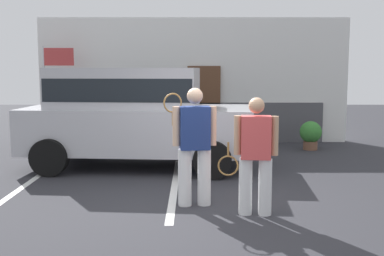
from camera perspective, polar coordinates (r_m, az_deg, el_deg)
name	(u,v)px	position (r m, az deg, el deg)	size (l,w,h in m)	color
ground_plane	(196,210)	(7.06, 0.47, -9.72)	(40.00, 40.00, 0.00)	#2D2D33
parking_stripe_0	(27,185)	(8.99, -19.01, -6.39)	(0.12, 4.40, 0.01)	silver
parking_stripe_1	(176,185)	(8.51, -1.93, -6.76)	(0.12, 4.40, 0.01)	silver
house_frontage	(195,84)	(13.32, 0.32, 5.23)	(8.45, 0.40, 3.40)	white
parked_suv	(135,112)	(9.91, -6.84, 1.88)	(4.74, 2.45, 2.05)	#B7B7BC
tennis_player_man	(195,145)	(7.10, 0.40, -1.99)	(0.79, 0.32, 1.76)	white
tennis_player_woman	(256,155)	(6.71, 7.66, -3.18)	(0.86, 0.30, 1.65)	white
potted_plant_by_porch	(312,134)	(12.41, 14.04, -0.69)	(0.55, 0.55, 0.72)	brown
flag_pole	(53,76)	(13.04, -16.17, 5.91)	(0.80, 0.08, 2.61)	silver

